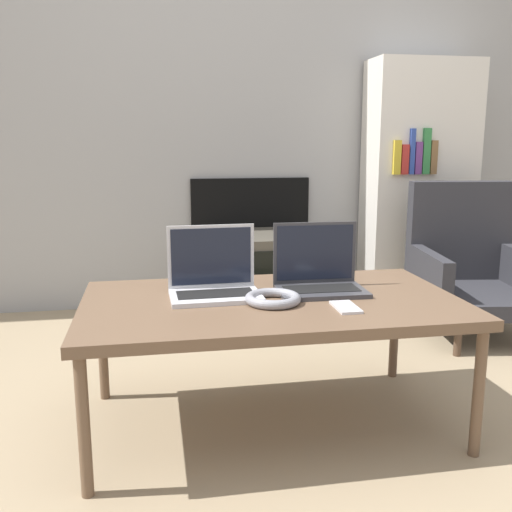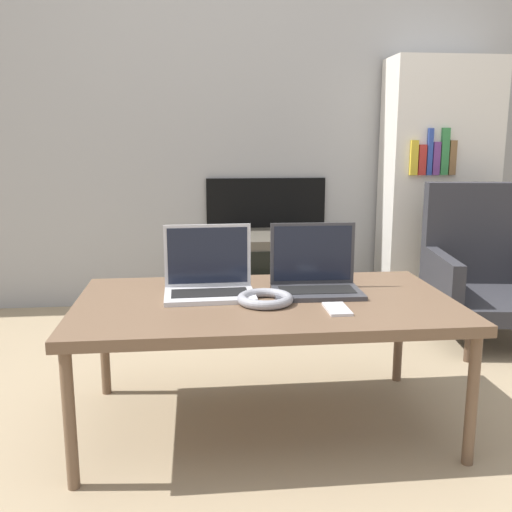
{
  "view_description": "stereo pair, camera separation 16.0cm",
  "coord_description": "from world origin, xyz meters",
  "px_view_note": "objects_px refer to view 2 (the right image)",
  "views": [
    {
      "loc": [
        -0.39,
        -1.59,
        0.99
      ],
      "look_at": [
        0.0,
        0.55,
        0.55
      ],
      "focal_mm": 40.0,
      "sensor_mm": 36.0,
      "label": 1
    },
    {
      "loc": [
        -0.23,
        -1.61,
        0.99
      ],
      "look_at": [
        0.0,
        0.55,
        0.55
      ],
      "focal_mm": 40.0,
      "sensor_mm": 36.0,
      "label": 2
    }
  ],
  "objects_px": {
    "armchair": "(485,267)",
    "headphones": "(265,299)",
    "laptop_left": "(209,279)",
    "laptop_right": "(315,276)",
    "phone": "(337,309)",
    "tv": "(271,274)"
  },
  "relations": [
    {
      "from": "phone",
      "to": "armchair",
      "type": "distance_m",
      "value": 1.44
    },
    {
      "from": "laptop_left",
      "to": "phone",
      "type": "distance_m",
      "value": 0.47
    },
    {
      "from": "laptop_right",
      "to": "phone",
      "type": "distance_m",
      "value": 0.24
    },
    {
      "from": "laptop_left",
      "to": "armchair",
      "type": "distance_m",
      "value": 1.63
    },
    {
      "from": "headphones",
      "to": "tv",
      "type": "distance_m",
      "value": 1.39
    },
    {
      "from": "laptop_right",
      "to": "tv",
      "type": "distance_m",
      "value": 1.25
    },
    {
      "from": "laptop_right",
      "to": "tv",
      "type": "height_order",
      "value": "laptop_right"
    },
    {
      "from": "headphones",
      "to": "armchair",
      "type": "bearing_deg",
      "value": 35.9
    },
    {
      "from": "armchair",
      "to": "phone",
      "type": "bearing_deg",
      "value": -127.6
    },
    {
      "from": "laptop_left",
      "to": "tv",
      "type": "relative_size",
      "value": 0.55
    },
    {
      "from": "laptop_left",
      "to": "armchair",
      "type": "xyz_separation_m",
      "value": [
        1.43,
        0.77,
        -0.16
      ]
    },
    {
      "from": "headphones",
      "to": "armchair",
      "type": "distance_m",
      "value": 1.54
    },
    {
      "from": "headphones",
      "to": "phone",
      "type": "height_order",
      "value": "headphones"
    },
    {
      "from": "headphones",
      "to": "phone",
      "type": "relative_size",
      "value": 1.39
    },
    {
      "from": "laptop_left",
      "to": "phone",
      "type": "height_order",
      "value": "laptop_left"
    },
    {
      "from": "armchair",
      "to": "tv",
      "type": "bearing_deg",
      "value": 164.39
    },
    {
      "from": "armchair",
      "to": "headphones",
      "type": "bearing_deg",
      "value": -136.06
    },
    {
      "from": "laptop_right",
      "to": "headphones",
      "type": "xyz_separation_m",
      "value": [
        -0.2,
        -0.13,
        -0.04
      ]
    },
    {
      "from": "laptop_left",
      "to": "headphones",
      "type": "distance_m",
      "value": 0.23
    },
    {
      "from": "laptop_right",
      "to": "laptop_left",
      "type": "bearing_deg",
      "value": -178.58
    },
    {
      "from": "laptop_right",
      "to": "armchair",
      "type": "relative_size",
      "value": 0.4
    },
    {
      "from": "laptop_right",
      "to": "headphones",
      "type": "bearing_deg",
      "value": -144.13
    }
  ]
}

